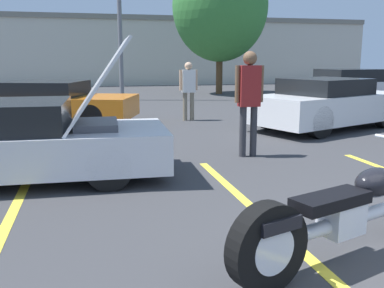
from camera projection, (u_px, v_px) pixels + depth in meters
parking_stripe_middle at (272, 225)px, 4.45m from camera, size 0.12×5.50×0.01m
far_building at (135, 49)px, 28.86m from camera, size 32.00×4.20×4.40m
tree_background at (220, 6)px, 20.29m from camera, size 4.54×4.54×6.77m
motorcycle at (351, 214)px, 3.65m from camera, size 2.54×1.08×0.98m
show_car_hood_open at (9, 142)px, 6.01m from camera, size 4.50×1.90×2.00m
parked_car_left_row at (51, 103)px, 11.46m from camera, size 4.73×3.21×1.12m
parked_car_mid_right_row at (351, 87)px, 16.48m from camera, size 4.85×2.41×1.32m
parked_car_mid_left_row at (328, 104)px, 10.52m from camera, size 4.44×3.11×1.24m
spectator_near_motorcycle at (189, 86)px, 11.86m from camera, size 0.52×0.21×1.62m
spectator_midground at (249, 94)px, 7.41m from camera, size 0.52×0.24×1.84m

